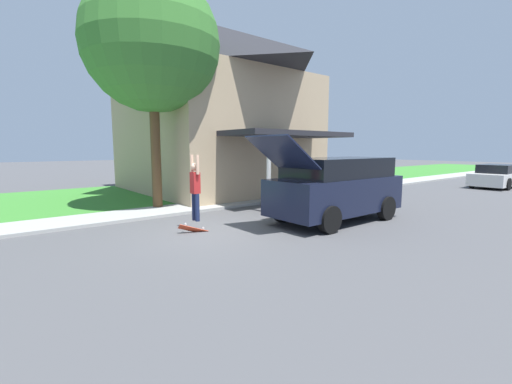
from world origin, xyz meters
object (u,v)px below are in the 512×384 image
Objects in this scene: car_down_street at (498,176)px; skateboard at (193,229)px; lawn_tree_near at (152,44)px; suv_parked at (336,187)px; skateboarder at (195,187)px.

car_down_street is 19.45m from skateboard.
lawn_tree_near reaches higher than skateboard.
car_down_street is at bearing 89.87° from suv_parked.
suv_parked is at bearing -90.13° from car_down_street.
lawn_tree_near is at bearing -106.79° from car_down_street.
suv_parked reaches higher than skateboarder.
lawn_tree_near is at bearing 170.27° from skateboard.
lawn_tree_near reaches higher than skateboarder.
suv_parked is 4.65m from skateboard.
car_down_street is (5.64, 18.68, -5.40)m from lawn_tree_near.
lawn_tree_near is 7.26m from skateboard.
skateboarder is at bearing -94.77° from car_down_street.
suv_parked reaches higher than car_down_street.
suv_parked is 4.45m from skateboarder.
lawn_tree_near reaches higher than car_down_street.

